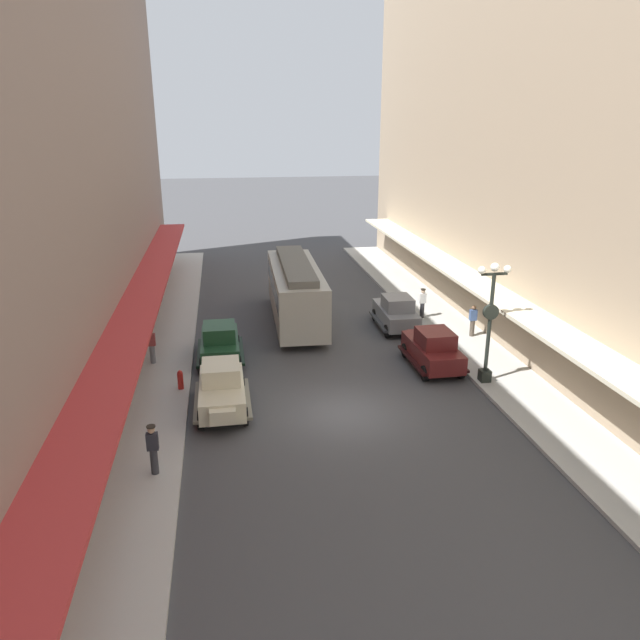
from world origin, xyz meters
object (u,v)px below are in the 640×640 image
object	(u,v)px
parked_car_0	(396,312)
pedestrian_0	(153,449)
pedestrian_3	(152,345)
parked_car_2	(220,342)
parked_car_3	(222,387)
lamp_post_with_clock	(490,318)
fire_hydrant	(180,380)
pedestrian_1	(473,320)
pedestrian_2	(422,303)
streetcar	(296,289)
parked_car_1	(433,348)

from	to	relation	value
parked_car_0	pedestrian_0	world-z (taller)	parked_car_0
pedestrian_3	parked_car_2	bearing A→B (deg)	3.18
parked_car_3	lamp_post_with_clock	bearing A→B (deg)	2.90
parked_car_0	parked_car_2	world-z (taller)	same
fire_hydrant	pedestrian_1	size ratio (longest dim) A/B	0.50
pedestrian_1	pedestrian_3	xyz separation A→B (m)	(-15.86, -1.04, 0.02)
lamp_post_with_clock	pedestrian_2	distance (m)	8.95
parked_car_0	pedestrian_2	bearing A→B (deg)	31.22
fire_hydrant	pedestrian_1	world-z (taller)	pedestrian_1
parked_car_3	pedestrian_1	bearing A→B (deg)	25.02
lamp_post_with_clock	fire_hydrant	distance (m)	13.04
parked_car_3	streetcar	bearing A→B (deg)	67.59
parked_car_1	fire_hydrant	distance (m)	11.19
parked_car_0	pedestrian_3	xyz separation A→B (m)	(-12.45, -3.26, 0.07)
streetcar	fire_hydrant	world-z (taller)	streetcar
parked_car_3	pedestrian_3	bearing A→B (deg)	122.31
parked_car_0	pedestrian_0	size ratio (longest dim) A/B	2.56
parked_car_0	pedestrian_2	size ratio (longest dim) A/B	2.56
parked_car_2	pedestrian_3	bearing A→B (deg)	-176.82
parked_car_2	parked_car_0	bearing A→B (deg)	18.21
parked_car_0	parked_car_1	bearing A→B (deg)	-88.76
lamp_post_with_clock	pedestrian_0	distance (m)	14.23
fire_hydrant	pedestrian_3	size ratio (longest dim) A/B	0.49
parked_car_0	parked_car_2	size ratio (longest dim) A/B	1.00
parked_car_1	parked_car_3	distance (m)	9.84
parked_car_1	pedestrian_1	size ratio (longest dim) A/B	2.61
parked_car_3	fire_hydrant	world-z (taller)	parked_car_3
streetcar	fire_hydrant	xyz separation A→B (m)	(-5.85, -8.20, -1.34)
pedestrian_1	parked_car_0	bearing A→B (deg)	147.02
pedestrian_2	parked_car_2	bearing A→B (deg)	-159.47
parked_car_1	streetcar	xyz separation A→B (m)	(-5.31, 7.39, 0.96)
fire_hydrant	pedestrian_2	world-z (taller)	pedestrian_2
parked_car_3	pedestrian_0	world-z (taller)	parked_car_3
pedestrian_0	pedestrian_2	world-z (taller)	same
pedestrian_0	pedestrian_1	distance (m)	18.14
parked_car_2	pedestrian_1	distance (m)	12.83
fire_hydrant	pedestrian_1	distance (m)	15.03
parked_car_2	pedestrian_0	bearing A→B (deg)	-102.52
parked_car_0	parked_car_1	xyz separation A→B (m)	(0.12, -5.49, 0.00)
parked_car_2	fire_hydrant	world-z (taller)	parked_car_2
parked_car_3	streetcar	distance (m)	10.94
lamp_post_with_clock	pedestrian_2	bearing A→B (deg)	89.07
parked_car_0	parked_car_2	distance (m)	9.88
pedestrian_2	pedestrian_0	bearing A→B (deg)	-134.29
parked_car_1	pedestrian_3	distance (m)	12.77
parked_car_0	streetcar	bearing A→B (deg)	159.88
fire_hydrant	pedestrian_2	distance (m)	14.88
parked_car_0	pedestrian_3	world-z (taller)	parked_car_0
pedestrian_1	pedestrian_2	bearing A→B (deg)	115.07
lamp_post_with_clock	parked_car_2	bearing A→B (deg)	157.84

